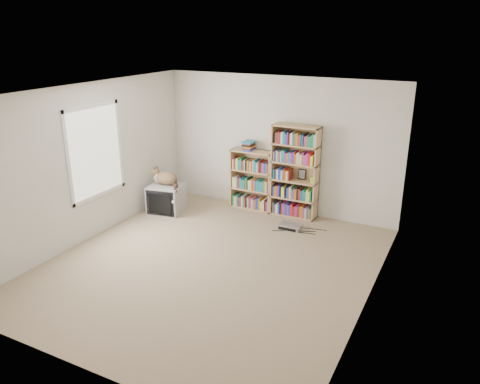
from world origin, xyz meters
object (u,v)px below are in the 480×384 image
at_px(dvd_player, 290,227).
at_px(cat, 167,181).
at_px(bookcase_tall, 295,173).
at_px(crt_tv, 166,199).
at_px(bookcase_short, 253,182).

bearing_deg(dvd_player, cat, -174.87).
xyz_separation_m(cat, bookcase_tall, (2.17, 0.90, 0.20)).
bearing_deg(crt_tv, bookcase_short, 23.84).
xyz_separation_m(cat, bookcase_short, (1.33, 0.90, -0.09)).
relative_size(bookcase_tall, bookcase_short, 1.49).
relative_size(bookcase_short, dvd_player, 3.10).
xyz_separation_m(crt_tv, bookcase_tall, (2.19, 0.92, 0.55)).
xyz_separation_m(crt_tv, bookcase_short, (1.35, 0.93, 0.26)).
relative_size(cat, bookcase_tall, 0.41).
xyz_separation_m(cat, dvd_player, (2.35, 0.27, -0.57)).
bearing_deg(cat, crt_tv, -131.15).
bearing_deg(bookcase_tall, dvd_player, -74.52).
relative_size(crt_tv, cat, 1.00).
relative_size(bookcase_tall, dvd_player, 4.62).
bearing_deg(cat, bookcase_tall, 16.15).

